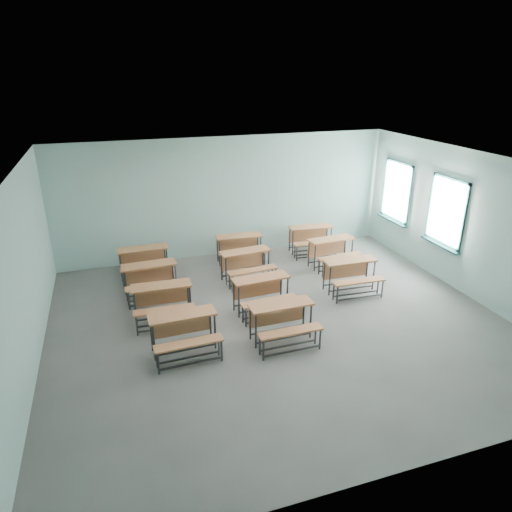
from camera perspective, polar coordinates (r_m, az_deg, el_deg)
The scene contains 12 objects.
room at distance 8.78m, azimuth 3.47°, elevation 0.99°, with size 9.04×8.04×3.24m.
desk_unit_r0c0 at distance 8.32m, azimuth -8.98°, elevation -8.98°, with size 1.23×0.85×0.75m.
desk_unit_r0c1 at distance 8.56m, azimuth 3.38°, elevation -7.74°, with size 1.21×0.82×0.75m.
desk_unit_r1c0 at distance 9.43m, azimuth -11.61°, elevation -5.17°, with size 1.23×0.85×0.75m.
desk_unit_r1c1 at distance 9.56m, azimuth 0.84°, elevation -4.27°, with size 1.25×0.88×0.75m.
desk_unit_r1c2 at distance 10.64m, azimuth 11.85°, elevation -1.91°, with size 1.23×0.86×0.75m.
desk_unit_r2c0 at distance 10.47m, azimuth -13.06°, elevation -2.43°, with size 1.24×0.86×0.75m.
desk_unit_r2c1 at distance 10.94m, azimuth -1.15°, elevation -0.69°, with size 1.27×0.91×0.75m.
desk_unit_r2c2 at distance 11.87m, azimuth 9.59°, elevation 0.89°, with size 1.26×0.90×0.75m.
desk_unit_r3c0 at distance 11.43m, azimuth -13.84°, elevation -0.32°, with size 1.23×0.85×0.75m.
desk_unit_r3c1 at distance 11.94m, azimuth -2.03°, elevation 1.33°, with size 1.26×0.89×0.75m.
desk_unit_r3c2 at distance 12.71m, azimuth 6.96°, elevation 2.51°, with size 1.28×0.93×0.75m.
Camera 1 is at (-2.96, -7.55, 4.81)m, focal length 32.00 mm.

